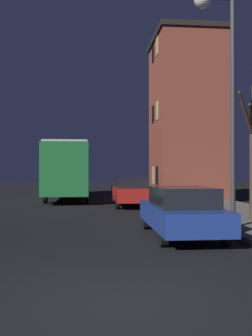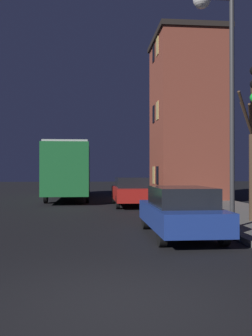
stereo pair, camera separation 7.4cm
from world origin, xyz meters
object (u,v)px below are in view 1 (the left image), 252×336
streetlamp (217,53)px  bare_tree (252,159)px  car_mid_lane (131,191)px  car_near_lane (181,211)px  bus (70,167)px

streetlamp → bare_tree: bearing=39.4°
streetlamp → car_mid_lane: (-1.63, 8.60, -4.49)m
car_near_lane → car_mid_lane: 9.09m
streetlamp → car_near_lane: (-1.21, -0.48, -4.56)m
bare_tree → car_near_lane: size_ratio=1.03×
bare_tree → bus: size_ratio=0.38×
bus → car_near_lane: 15.45m
streetlamp → bare_tree: size_ratio=1.58×
car_near_lane → bus: bearing=104.4°
streetlamp → car_mid_lane: streetlamp is taller
streetlamp → car_mid_lane: size_ratio=1.50×
bare_tree → car_near_lane: (-2.84, -1.82, -1.50)m
bus → bare_tree: bearing=-63.0°
car_near_lane → car_mid_lane: bearing=92.7°
bus → car_mid_lane: size_ratio=2.47×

